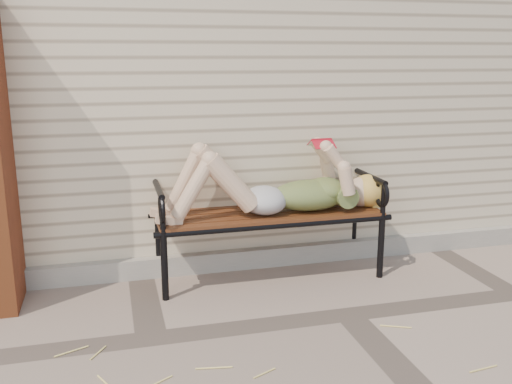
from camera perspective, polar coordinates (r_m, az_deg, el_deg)
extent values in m
plane|color=gray|center=(3.79, 9.23, -11.99)|extent=(80.00, 80.00, 0.00)
cube|color=beige|center=(6.28, -1.56, 12.48)|extent=(8.00, 4.00, 3.00)
cube|color=#A7A296|center=(4.59, 4.38, -6.16)|extent=(8.00, 0.10, 0.15)
cylinder|color=black|center=(3.91, -9.14, -7.32)|extent=(0.05, 0.05, 0.48)
cylinder|color=black|center=(4.36, -9.79, -5.09)|extent=(0.05, 0.05, 0.48)
cylinder|color=black|center=(4.34, 12.38, -5.32)|extent=(0.05, 0.05, 0.48)
cylinder|color=black|center=(4.75, 9.75, -3.52)|extent=(0.05, 0.05, 0.48)
cube|color=brown|center=(4.20, 1.28, -2.18)|extent=(1.64, 0.53, 0.03)
cylinder|color=black|center=(3.98, 2.24, -3.40)|extent=(1.72, 0.04, 0.04)
cylinder|color=black|center=(4.43, 0.42, -1.62)|extent=(1.72, 0.04, 0.04)
torus|color=black|center=(4.43, 0.03, 5.78)|extent=(0.30, 0.04, 0.30)
ellipsoid|color=#092F40|center=(4.22, 5.35, -0.31)|extent=(0.58, 0.33, 0.23)
ellipsoid|color=#092F40|center=(4.26, 6.99, 0.29)|extent=(0.28, 0.32, 0.17)
ellipsoid|color=#AEAEB3|center=(4.13, 0.84, -0.83)|extent=(0.32, 0.37, 0.20)
sphere|color=#D0A38C|center=(4.38, 10.52, 0.03)|extent=(0.24, 0.24, 0.24)
ellipsoid|color=#DEB853|center=(4.41, 11.15, 0.14)|extent=(0.27, 0.27, 0.25)
cube|color=#A91323|center=(4.18, 6.59, 5.22)|extent=(0.15, 0.02, 0.02)
cube|color=beige|center=(4.14, 6.80, 4.73)|extent=(0.15, 0.09, 0.05)
cube|color=beige|center=(4.22, 6.36, 4.92)|extent=(0.15, 0.09, 0.05)
cube|color=#A91323|center=(4.13, 6.82, 4.78)|extent=(0.16, 0.10, 0.06)
cube|color=#A91323|center=(4.22, 6.34, 4.98)|extent=(0.16, 0.10, 0.06)
cylinder|color=#E2CC6E|center=(3.39, -23.94, -16.26)|extent=(0.11, 0.06, 0.01)
cylinder|color=#E2CC6E|center=(3.23, -15.34, -17.04)|extent=(0.12, 0.02, 0.01)
cylinder|color=#E2CC6E|center=(3.30, 14.90, -16.30)|extent=(0.16, 0.06, 0.01)
cylinder|color=#E2CC6E|center=(3.14, 10.66, -17.79)|extent=(0.07, 0.15, 0.01)
cylinder|color=#E2CC6E|center=(3.49, 1.13, -14.07)|extent=(0.14, 0.08, 0.01)
cylinder|color=#E2CC6E|center=(3.50, 7.98, -14.15)|extent=(0.06, 0.13, 0.01)
cylinder|color=#E2CC6E|center=(3.29, -15.39, -16.47)|extent=(0.15, 0.07, 0.01)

